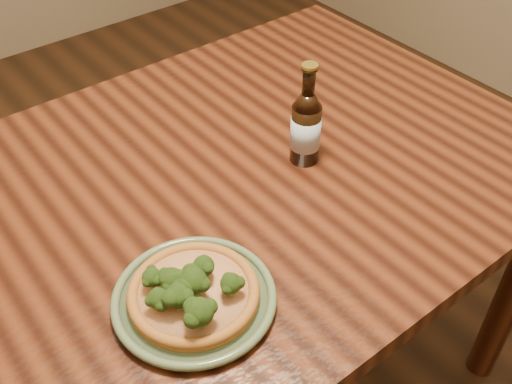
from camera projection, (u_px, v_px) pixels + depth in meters
table at (161, 245)px, 1.13m from camera, size 1.60×0.90×0.75m
plate at (194, 299)px, 0.91m from camera, size 0.25×0.25×0.02m
pizza at (193, 292)px, 0.89m from camera, size 0.20×0.20×0.07m
beer_bottle at (306, 127)px, 1.13m from camera, size 0.06×0.06×0.21m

